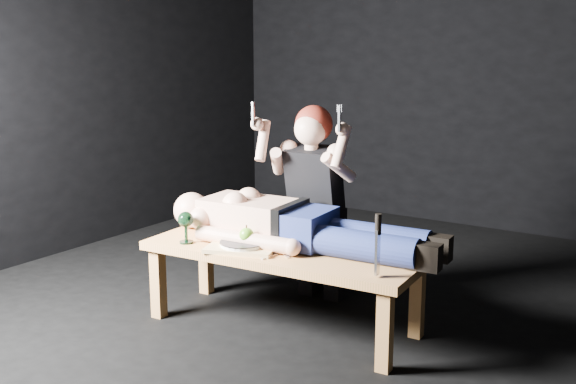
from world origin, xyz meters
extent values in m
plane|color=black|center=(0.00, 0.00, 0.00)|extent=(5.00, 5.00, 0.00)
plane|color=black|center=(0.00, 2.50, 1.50)|extent=(5.00, 0.00, 5.00)
cube|color=#CC8548|center=(-0.33, -0.23, 0.23)|extent=(1.56, 0.67, 0.45)
cube|color=tan|center=(-0.49, -0.37, 0.46)|extent=(0.43, 0.36, 0.02)
cylinder|color=white|center=(-0.49, -0.37, 0.48)|extent=(0.31, 0.31, 0.02)
sphere|color=#479A1D|center=(-0.47, -0.36, 0.53)|extent=(0.08, 0.08, 0.08)
cube|color=#B2B2B7|center=(-0.65, -0.44, 0.45)|extent=(0.06, 0.16, 0.01)
cube|color=#B2B2B7|center=(-0.29, -0.38, 0.45)|extent=(0.04, 0.16, 0.01)
cube|color=#B2B2B7|center=(-0.26, -0.33, 0.45)|extent=(0.14, 0.11, 0.01)
camera|label=1|loc=(1.66, -3.20, 1.51)|focal=42.93mm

